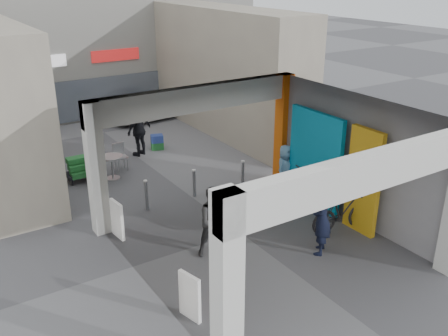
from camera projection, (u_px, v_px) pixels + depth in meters
ground at (239, 232)px, 13.06m from camera, size 90.00×90.00×0.00m
arcade_canopy at (279, 155)px, 11.83m from camera, size 6.40×6.45×6.40m
far_building at (65, 25)px, 22.46m from camera, size 18.00×4.08×8.00m
plaza_bldg_right at (227, 71)px, 20.22m from camera, size 2.00×9.00×5.00m
bollard_left at (146, 195)px, 14.11m from camera, size 0.09×0.09×0.89m
bollard_center at (194, 183)px, 14.95m from camera, size 0.09×0.09×0.84m
bollard_right at (243, 175)px, 15.48m from camera, size 0.09×0.09×0.90m
advert_board_near at (190, 296)px, 9.71m from camera, size 0.21×0.55×1.00m
advert_board_far at (117, 219)px, 12.65m from camera, size 0.15×0.56×1.00m
cafe_set at (106, 167)px, 16.43m from camera, size 1.54×1.24×0.93m
produce_stand at (85, 171)px, 16.14m from camera, size 1.18×0.64×0.77m
crate_stack at (157, 142)px, 18.87m from camera, size 0.54×0.47×0.56m
border_collie at (267, 214)px, 13.43m from camera, size 0.24×0.47×0.66m
man_with_dog at (322, 218)px, 11.81m from camera, size 0.80×0.77×1.84m
man_back_turned at (215, 222)px, 11.78m from camera, size 0.95×0.80×1.74m
man_elderly at (285, 169)px, 15.14m from camera, size 0.86×0.72×1.51m
man_crates at (139, 130)px, 18.04m from camera, size 1.22×0.89×1.92m
bicycle_front at (284, 189)px, 14.29m from camera, size 2.16×1.12×1.08m
bicycle_rear at (343, 212)px, 12.94m from camera, size 1.87×0.83×1.09m
white_van at (151, 105)px, 22.42m from camera, size 4.01×2.04×1.31m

